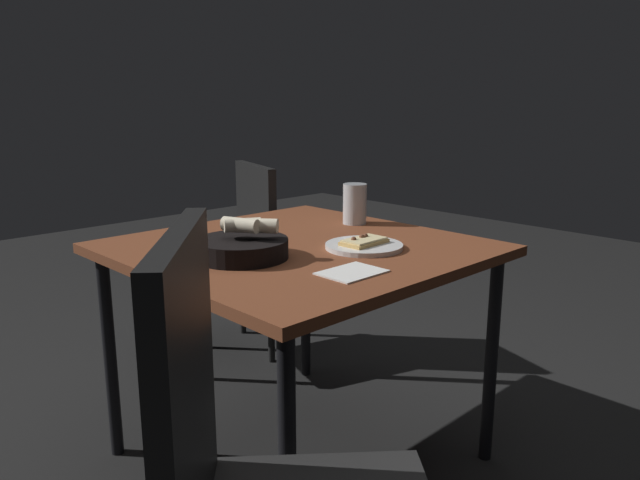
{
  "coord_description": "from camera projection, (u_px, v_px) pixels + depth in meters",
  "views": [
    {
      "loc": [
        -1.2,
        -1.33,
        1.14
      ],
      "look_at": [
        0.03,
        -0.06,
        0.73
      ],
      "focal_mm": 34.27,
      "sensor_mm": 36.0,
      "label": 1
    }
  ],
  "objects": [
    {
      "name": "dining_table",
      "position": [
        298.0,
        264.0,
        1.86
      ],
      "size": [
        0.97,
        0.98,
        0.71
      ],
      "color": "brown",
      "rests_on": "ground"
    },
    {
      "name": "napkin",
      "position": [
        352.0,
        272.0,
        1.54
      ],
      "size": [
        0.16,
        0.12,
        0.0
      ],
      "color": "white",
      "rests_on": "dining_table"
    },
    {
      "name": "beer_glass",
      "position": [
        355.0,
        206.0,
        2.13
      ],
      "size": [
        0.08,
        0.08,
        0.14
      ],
      "color": "silver",
      "rests_on": "dining_table"
    },
    {
      "name": "ground",
      "position": [
        300.0,
        455.0,
        2.0
      ],
      "size": [
        8.0,
        8.0,
        0.0
      ],
      "primitive_type": "plane",
      "color": "black"
    },
    {
      "name": "pizza_plate",
      "position": [
        364.0,
        245.0,
        1.79
      ],
      "size": [
        0.23,
        0.23,
        0.04
      ],
      "color": "silver",
      "rests_on": "dining_table"
    },
    {
      "name": "chair_near",
      "position": [
        231.0,
        246.0,
        2.72
      ],
      "size": [
        0.55,
        0.55,
        0.86
      ],
      "color": "black",
      "rests_on": "ground"
    },
    {
      "name": "bread_basket",
      "position": [
        243.0,
        246.0,
        1.68
      ],
      "size": [
        0.26,
        0.26,
        0.11
      ],
      "color": "black",
      "rests_on": "dining_table"
    }
  ]
}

